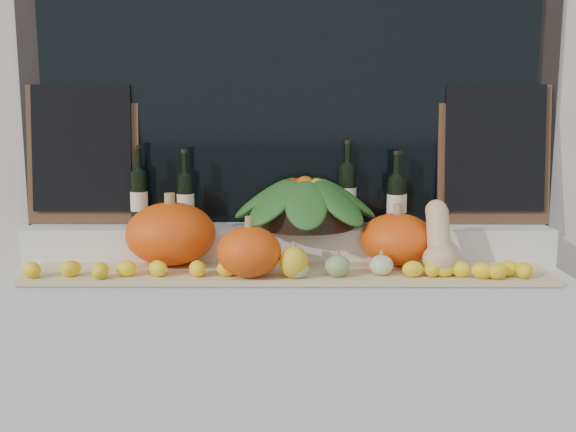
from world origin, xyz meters
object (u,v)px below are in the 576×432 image
(pumpkin_right, at_px, (397,239))
(pumpkin_left, at_px, (171,234))
(wine_bottle_tall, at_px, (347,194))
(produce_bowl, at_px, (305,202))
(butternut_squash, at_px, (439,242))

(pumpkin_right, bearing_deg, pumpkin_left, 179.86)
(wine_bottle_tall, bearing_deg, pumpkin_left, -162.95)
(pumpkin_left, xyz_separation_m, produce_bowl, (0.57, 0.16, 0.11))
(pumpkin_left, relative_size, pumpkin_right, 1.21)
(butternut_squash, bearing_deg, produce_bowl, 150.55)
(pumpkin_left, distance_m, wine_bottle_tall, 0.80)
(butternut_squash, relative_size, wine_bottle_tall, 0.76)
(pumpkin_left, distance_m, pumpkin_right, 0.95)
(produce_bowl, relative_size, wine_bottle_tall, 1.78)
(pumpkin_left, height_order, wine_bottle_tall, wine_bottle_tall)
(produce_bowl, bearing_deg, wine_bottle_tall, 21.02)
(pumpkin_right, distance_m, butternut_squash, 0.20)
(pumpkin_left, height_order, pumpkin_right, pumpkin_left)
(pumpkin_right, xyz_separation_m, butternut_squash, (0.14, -0.14, 0.02))
(pumpkin_left, xyz_separation_m, butternut_squash, (1.09, -0.14, -0.01))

